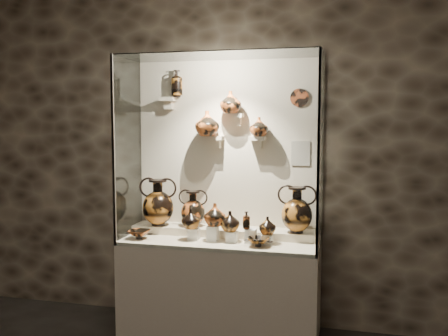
% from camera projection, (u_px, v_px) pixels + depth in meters
% --- Properties ---
extents(wall_back, '(5.00, 0.02, 3.20)m').
position_uv_depth(wall_back, '(229.00, 149.00, 4.54)').
color(wall_back, '#2D241C').
rests_on(wall_back, ground).
extents(plinth, '(1.70, 0.60, 0.80)m').
position_uv_depth(plinth, '(220.00, 288.00, 4.34)').
color(plinth, beige).
rests_on(plinth, floor).
extents(front_tier, '(1.68, 0.58, 0.03)m').
position_uv_depth(front_tier, '(220.00, 241.00, 4.30)').
color(front_tier, beige).
rests_on(front_tier, plinth).
extents(rear_tier, '(1.70, 0.25, 0.10)m').
position_uv_depth(rear_tier, '(225.00, 233.00, 4.47)').
color(rear_tier, beige).
rests_on(rear_tier, plinth).
extents(back_panel, '(1.70, 0.03, 1.60)m').
position_uv_depth(back_panel, '(228.00, 149.00, 4.53)').
color(back_panel, beige).
rests_on(back_panel, plinth).
extents(glass_front, '(1.70, 0.01, 1.60)m').
position_uv_depth(glass_front, '(211.00, 153.00, 3.94)').
color(glass_front, white).
rests_on(glass_front, plinth).
extents(glass_left, '(0.01, 0.60, 1.60)m').
position_uv_depth(glass_left, '(128.00, 149.00, 4.43)').
color(glass_left, white).
rests_on(glass_left, plinth).
extents(glass_right, '(0.01, 0.60, 1.60)m').
position_uv_depth(glass_right, '(321.00, 152.00, 4.03)').
color(glass_right, white).
rests_on(glass_right, plinth).
extents(glass_top, '(1.70, 0.60, 0.01)m').
position_uv_depth(glass_top, '(220.00, 55.00, 4.15)').
color(glass_top, white).
rests_on(glass_top, back_panel).
extents(frame_post_left, '(0.02, 0.02, 1.60)m').
position_uv_depth(frame_post_left, '(114.00, 151.00, 4.15)').
color(frame_post_left, gray).
rests_on(frame_post_left, plinth).
extents(frame_post_right, '(0.02, 0.02, 1.60)m').
position_uv_depth(frame_post_right, '(318.00, 155.00, 3.75)').
color(frame_post_right, gray).
rests_on(frame_post_right, plinth).
extents(pedestal_a, '(0.09, 0.09, 0.10)m').
position_uv_depth(pedestal_a, '(194.00, 234.00, 4.30)').
color(pedestal_a, silver).
rests_on(pedestal_a, front_tier).
extents(pedestal_b, '(0.09, 0.09, 0.13)m').
position_uv_depth(pedestal_b, '(213.00, 233.00, 4.26)').
color(pedestal_b, silver).
rests_on(pedestal_b, front_tier).
extents(pedestal_c, '(0.09, 0.09, 0.09)m').
position_uv_depth(pedestal_c, '(232.00, 237.00, 4.22)').
color(pedestal_c, silver).
rests_on(pedestal_c, front_tier).
extents(pedestal_d, '(0.09, 0.09, 0.12)m').
position_uv_depth(pedestal_d, '(251.00, 236.00, 4.18)').
color(pedestal_d, silver).
rests_on(pedestal_d, front_tier).
extents(pedestal_e, '(0.09, 0.09, 0.08)m').
position_uv_depth(pedestal_e, '(267.00, 239.00, 4.15)').
color(pedestal_e, silver).
rests_on(pedestal_e, front_tier).
extents(bracket_ul, '(0.14, 0.12, 0.04)m').
position_uv_depth(bracket_ul, '(168.00, 99.00, 4.55)').
color(bracket_ul, beige).
rests_on(bracket_ul, back_panel).
extents(bracket_ca, '(0.14, 0.12, 0.04)m').
position_uv_depth(bracket_ca, '(216.00, 138.00, 4.47)').
color(bracket_ca, beige).
rests_on(bracket_ca, back_panel).
extents(bracket_cb, '(0.10, 0.12, 0.04)m').
position_uv_depth(bracket_cb, '(237.00, 116.00, 4.41)').
color(bracket_cb, beige).
rests_on(bracket_cb, back_panel).
extents(bracket_cc, '(0.14, 0.12, 0.04)m').
position_uv_depth(bracket_cc, '(257.00, 138.00, 4.38)').
color(bracket_cc, beige).
rests_on(bracket_cc, back_panel).
extents(amphora_left, '(0.45, 0.45, 0.43)m').
position_uv_depth(amphora_left, '(158.00, 202.00, 4.54)').
color(amphora_left, '#9E5D1E').
rests_on(amphora_left, rear_tier).
extents(amphora_mid, '(0.28, 0.28, 0.33)m').
position_uv_depth(amphora_mid, '(193.00, 209.00, 4.50)').
color(amphora_mid, '#A54B1D').
rests_on(amphora_mid, rear_tier).
extents(amphora_right, '(0.40, 0.40, 0.40)m').
position_uv_depth(amphora_right, '(297.00, 210.00, 4.25)').
color(amphora_right, '#9E5D1E').
rests_on(amphora_right, rear_tier).
extents(jug_a, '(0.21, 0.21, 0.17)m').
position_uv_depth(jug_a, '(191.00, 219.00, 4.28)').
color(jug_a, '#9E5D1E').
rests_on(jug_a, pedestal_a).
extents(jug_b, '(0.20, 0.20, 0.19)m').
position_uv_depth(jug_b, '(215.00, 215.00, 4.25)').
color(jug_b, '#A54B1D').
rests_on(jug_b, pedestal_b).
extents(jug_c, '(0.17, 0.17, 0.17)m').
position_uv_depth(jug_c, '(230.00, 221.00, 4.22)').
color(jug_c, '#9E5D1E').
rests_on(jug_c, pedestal_c).
extents(jug_e, '(0.19, 0.19, 0.15)m').
position_uv_depth(jug_e, '(267.00, 225.00, 4.15)').
color(jug_e, '#9E5D1E').
rests_on(jug_e, pedestal_e).
extents(lekythos_small, '(0.08, 0.08, 0.17)m').
position_uv_depth(lekythos_small, '(246.00, 219.00, 4.16)').
color(lekythos_small, '#A54B1D').
rests_on(lekythos_small, pedestal_d).
extents(kylix_left, '(0.30, 0.28, 0.09)m').
position_uv_depth(kylix_left, '(139.00, 233.00, 4.33)').
color(kylix_left, '#A54B1D').
rests_on(kylix_left, front_tier).
extents(kylix_right, '(0.28, 0.25, 0.09)m').
position_uv_depth(kylix_right, '(258.00, 241.00, 4.07)').
color(kylix_right, '#9E5D1E').
rests_on(kylix_right, front_tier).
extents(lekythos_tall, '(0.13, 0.13, 0.27)m').
position_uv_depth(lekythos_tall, '(177.00, 82.00, 4.51)').
color(lekythos_tall, '#9E5D1E').
rests_on(lekythos_tall, bracket_ul).
extents(ovoid_vase_a, '(0.28, 0.28, 0.23)m').
position_uv_depth(ovoid_vase_a, '(207.00, 123.00, 4.42)').
color(ovoid_vase_a, '#A54B1D').
rests_on(ovoid_vase_a, bracket_ca).
extents(ovoid_vase_b, '(0.24, 0.24, 0.20)m').
position_uv_depth(ovoid_vase_b, '(231.00, 102.00, 4.37)').
color(ovoid_vase_b, '#A54B1D').
rests_on(ovoid_vase_b, bracket_cb).
extents(ovoid_vase_c, '(0.16, 0.16, 0.17)m').
position_uv_depth(ovoid_vase_c, '(259.00, 127.00, 4.34)').
color(ovoid_vase_c, '#A54B1D').
rests_on(ovoid_vase_c, bracket_cc).
extents(wall_plate, '(0.16, 0.02, 0.16)m').
position_uv_depth(wall_plate, '(299.00, 98.00, 4.31)').
color(wall_plate, '#99411E').
rests_on(wall_plate, back_panel).
extents(info_placard, '(0.16, 0.01, 0.22)m').
position_uv_depth(info_placard, '(301.00, 153.00, 4.36)').
color(info_placard, beige).
rests_on(info_placard, back_panel).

